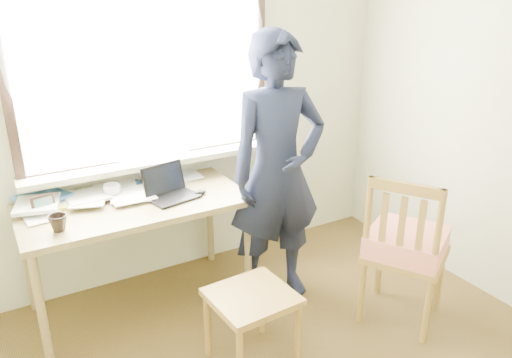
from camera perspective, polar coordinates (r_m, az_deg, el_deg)
room_shell at (r=2.04m, az=8.59°, el=8.13°), size 3.52×4.02×2.61m
desk at (r=3.38m, az=-13.61°, el=-3.80°), size 1.45×0.73×0.78m
laptop at (r=3.36m, az=-9.88°, el=-1.22°), size 0.36×0.31×0.21m
mug_white at (r=3.45m, az=-16.14°, el=-1.30°), size 0.16×0.16×0.09m
mug_dark at (r=3.08m, az=-21.68°, el=-4.70°), size 0.13×0.13×0.10m
mouse at (r=3.39m, az=-6.40°, el=-1.51°), size 0.08×0.06×0.03m
desk_clutter at (r=3.51m, az=-18.04°, el=-1.44°), size 0.87×0.51×0.06m
book_a at (r=3.47m, az=-22.28°, el=-2.54°), size 0.31×0.34×0.03m
book_b at (r=3.70m, az=-9.34°, el=0.22°), size 0.19×0.26×0.02m
picture_frame at (r=3.34m, az=-23.12°, el=-2.80°), size 0.14×0.04×0.11m
work_chair at (r=2.93m, az=-0.49°, el=-14.19°), size 0.48×0.46×0.46m
side_chair at (r=3.35m, az=16.74°, el=-7.26°), size 0.64×0.65×1.04m
person at (r=3.34m, az=2.45°, el=0.80°), size 0.73×0.52×1.86m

